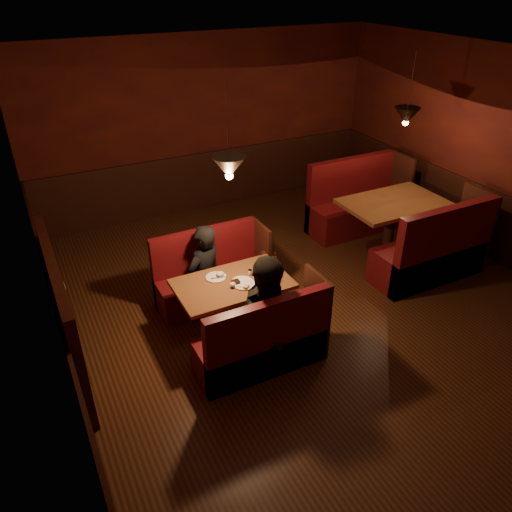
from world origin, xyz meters
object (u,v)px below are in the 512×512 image
main_table (234,293)px  second_table (392,214)px  main_bench_far (211,278)px  diner_b (271,299)px  second_bench_near (434,255)px  diner_a (203,255)px  main_bench_near (264,346)px  second_bench_far (355,207)px

main_table → second_table: (2.86, 0.68, 0.08)m
main_bench_far → diner_b: bearing=-85.0°
second_bench_near → diner_b: diner_b is taller
diner_a → diner_b: (0.25, -1.26, 0.08)m
second_table → diner_b: bearing=-154.2°
second_table → second_bench_near: size_ratio=0.90×
second_bench_near → diner_a: bearing=164.8°
diner_b → main_bench_near: bearing=-157.7°
second_bench_far → diner_b: diner_b is taller
second_bench_near → diner_b: (-2.76, -0.44, 0.45)m
second_bench_near → main_bench_far: bearing=162.1°
main_bench_near → diner_a: 1.42m
second_bench_far → diner_b: (-2.76, -2.19, 0.45)m
second_bench_far → diner_b: 3.55m
main_bench_far → main_bench_near: 1.46m
second_table → second_bench_far: bearing=87.8°
main_bench_far → second_table: 2.86m
main_bench_near → second_bench_near: size_ratio=0.87×
second_bench_far → main_bench_near: bearing=-141.6°
main_table → second_bench_far: second_bench_far is taller
main_bench_far → diner_b: diner_b is taller
second_bench_near → diner_a: 3.14m
second_bench_far → diner_a: size_ratio=1.09×
second_table → diner_b: diner_b is taller
main_bench_far → diner_b: size_ratio=0.86×
main_bench_far → second_table: size_ratio=0.97×
main_table → diner_b: size_ratio=0.78×
main_table → second_bench_near: 2.90m
main_bench_far → diner_a: bearing=-139.2°
main_bench_near → diner_b: (0.12, 0.09, 0.51)m
main_table → second_bench_near: (2.89, -0.20, -0.16)m
main_bench_near → diner_a: size_ratio=0.95×
main_table → main_bench_near: size_ratio=0.91×
second_bench_near → main_bench_near: bearing=-169.6°
main_table → second_bench_far: (2.89, 1.55, -0.16)m
main_table → main_bench_near: bearing=-88.9°
second_table → second_bench_far: 0.91m
main_bench_far → diner_a: diner_a is taller
main_bench_far → second_bench_far: second_bench_far is taller
main_bench_near → second_bench_near: bearing=10.4°
main_bench_far → second_bench_near: 3.03m
second_table → diner_b: (-2.73, -1.32, 0.21)m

